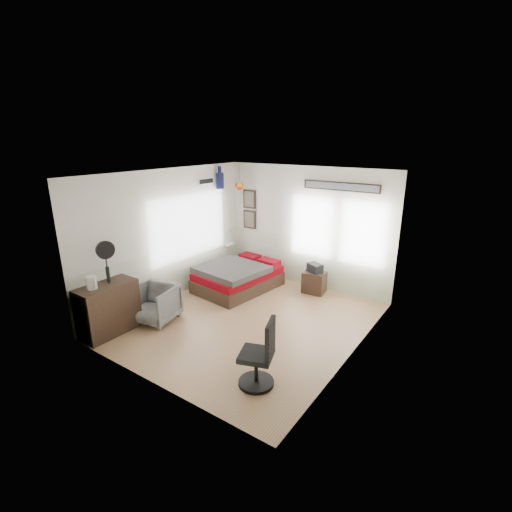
# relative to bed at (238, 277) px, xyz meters

# --- Properties ---
(ground_plane) EXTENTS (4.00, 4.50, 0.01)m
(ground_plane) POSITION_rel_bed_xyz_m (1.09, -1.11, -0.29)
(ground_plane) COLOR #90714D
(room_shell) EXTENTS (4.02, 4.52, 2.71)m
(room_shell) POSITION_rel_bed_xyz_m (1.01, -0.92, 1.33)
(room_shell) COLOR silver
(room_shell) RESTS_ON ground_plane
(wall_decor) EXTENTS (3.55, 1.32, 1.44)m
(wall_decor) POSITION_rel_bed_xyz_m (-0.01, 0.85, 1.82)
(wall_decor) COLOR #342117
(wall_decor) RESTS_ON room_shell
(bed) EXTENTS (1.47, 1.95, 0.58)m
(bed) POSITION_rel_bed_xyz_m (0.00, 0.00, 0.00)
(bed) COLOR #332319
(bed) RESTS_ON ground_plane
(dresser) EXTENTS (0.48, 1.00, 0.90)m
(dresser) POSITION_rel_bed_xyz_m (-0.65, -2.83, 0.17)
(dresser) COLOR #332319
(dresser) RESTS_ON ground_plane
(armchair) EXTENTS (0.87, 0.89, 0.69)m
(armchair) POSITION_rel_bed_xyz_m (-0.34, -2.09, 0.06)
(armchair) COLOR gray
(armchair) RESTS_ON ground_plane
(nightstand) EXTENTS (0.51, 0.43, 0.47)m
(nightstand) POSITION_rel_bed_xyz_m (1.50, 0.80, -0.05)
(nightstand) COLOR #332319
(nightstand) RESTS_ON ground_plane
(task_chair) EXTENTS (0.57, 0.57, 1.00)m
(task_chair) POSITION_rel_bed_xyz_m (2.33, -2.54, 0.13)
(task_chair) COLOR black
(task_chair) RESTS_ON ground_plane
(kettle) EXTENTS (0.19, 0.17, 0.22)m
(kettle) POSITION_rel_bed_xyz_m (-0.66, -3.06, 0.73)
(kettle) COLOR silver
(kettle) RESTS_ON dresser
(bottle) EXTENTS (0.07, 0.07, 0.26)m
(bottle) POSITION_rel_bed_xyz_m (-0.74, -2.70, 0.75)
(bottle) COLOR black
(bottle) RESTS_ON dresser
(stand_fan) EXTENTS (0.14, 0.31, 0.76)m
(stand_fan) POSITION_rel_bed_xyz_m (-0.63, -2.76, 1.21)
(stand_fan) COLOR black
(stand_fan) RESTS_ON dresser
(black_bag) EXTENTS (0.39, 0.33, 0.19)m
(black_bag) POSITION_rel_bed_xyz_m (1.50, 0.80, 0.29)
(black_bag) COLOR black
(black_bag) RESTS_ON nightstand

